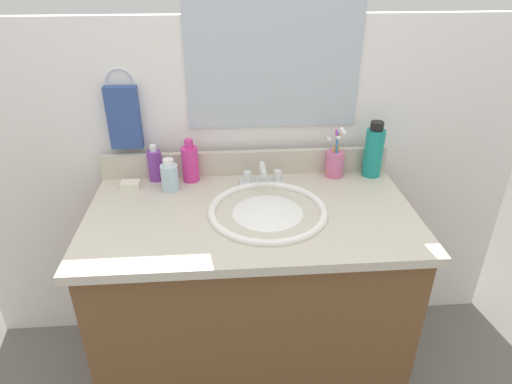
{
  "coord_description": "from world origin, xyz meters",
  "views": [
    {
      "loc": [
        -0.08,
        -1.2,
        1.47
      ],
      "look_at": [
        0.02,
        0.0,
        0.82
      ],
      "focal_mm": 31.05,
      "sensor_mm": 36.0,
      "label": 1
    }
  ],
  "objects_px": {
    "faucet": "(262,177)",
    "bottle_soap_pink": "(190,163)",
    "cup_pink": "(335,162)",
    "soap_bar": "(131,185)",
    "hand_towel": "(124,118)",
    "bottle_mouthwash_teal": "(374,151)",
    "bottle_cream_purple": "(155,165)",
    "bottle_gel_clear": "(170,176)"
  },
  "relations": [
    {
      "from": "bottle_gel_clear",
      "to": "hand_towel",
      "type": "bearing_deg",
      "value": 140.56
    },
    {
      "from": "bottle_gel_clear",
      "to": "soap_bar",
      "type": "xyz_separation_m",
      "value": [
        -0.14,
        0.02,
        -0.04
      ]
    },
    {
      "from": "hand_towel",
      "to": "bottle_gel_clear",
      "type": "distance_m",
      "value": 0.26
    },
    {
      "from": "cup_pink",
      "to": "bottle_soap_pink",
      "type": "bearing_deg",
      "value": 179.64
    },
    {
      "from": "hand_towel",
      "to": "cup_pink",
      "type": "distance_m",
      "value": 0.76
    },
    {
      "from": "bottle_soap_pink",
      "to": "hand_towel",
      "type": "bearing_deg",
      "value": 164.87
    },
    {
      "from": "bottle_gel_clear",
      "to": "bottle_soap_pink",
      "type": "relative_size",
      "value": 0.73
    },
    {
      "from": "bottle_soap_pink",
      "to": "soap_bar",
      "type": "relative_size",
      "value": 2.44
    },
    {
      "from": "hand_towel",
      "to": "cup_pink",
      "type": "xyz_separation_m",
      "value": [
        0.74,
        -0.06,
        -0.17
      ]
    },
    {
      "from": "cup_pink",
      "to": "soap_bar",
      "type": "height_order",
      "value": "cup_pink"
    },
    {
      "from": "bottle_mouthwash_teal",
      "to": "cup_pink",
      "type": "height_order",
      "value": "bottle_mouthwash_teal"
    },
    {
      "from": "bottle_soap_pink",
      "to": "bottle_cream_purple",
      "type": "height_order",
      "value": "bottle_soap_pink"
    },
    {
      "from": "hand_towel",
      "to": "bottle_soap_pink",
      "type": "height_order",
      "value": "hand_towel"
    },
    {
      "from": "bottle_mouthwash_teal",
      "to": "cup_pink",
      "type": "xyz_separation_m",
      "value": [
        -0.14,
        0.0,
        -0.04
      ]
    },
    {
      "from": "bottle_mouthwash_teal",
      "to": "bottle_cream_purple",
      "type": "bearing_deg",
      "value": 178.54
    },
    {
      "from": "hand_towel",
      "to": "bottle_cream_purple",
      "type": "bearing_deg",
      "value": -26.04
    },
    {
      "from": "faucet",
      "to": "bottle_cream_purple",
      "type": "xyz_separation_m",
      "value": [
        -0.38,
        0.07,
        0.03
      ]
    },
    {
      "from": "hand_towel",
      "to": "bottle_gel_clear",
      "type": "relative_size",
      "value": 1.93
    },
    {
      "from": "hand_towel",
      "to": "bottle_soap_pink",
      "type": "bearing_deg",
      "value": -15.13
    },
    {
      "from": "faucet",
      "to": "soap_bar",
      "type": "xyz_separation_m",
      "value": [
        -0.46,
        0.01,
        -0.02
      ]
    },
    {
      "from": "bottle_mouthwash_teal",
      "to": "hand_towel",
      "type": "bearing_deg",
      "value": 175.69
    },
    {
      "from": "faucet",
      "to": "bottle_mouthwash_teal",
      "type": "xyz_separation_m",
      "value": [
        0.41,
        0.05,
        0.07
      ]
    },
    {
      "from": "hand_towel",
      "to": "bottle_mouthwash_teal",
      "type": "xyz_separation_m",
      "value": [
        0.88,
        -0.07,
        -0.13
      ]
    },
    {
      "from": "soap_bar",
      "to": "hand_towel",
      "type": "bearing_deg",
      "value": 96.94
    },
    {
      "from": "bottle_mouthwash_teal",
      "to": "soap_bar",
      "type": "height_order",
      "value": "bottle_mouthwash_teal"
    },
    {
      "from": "hand_towel",
      "to": "faucet",
      "type": "distance_m",
      "value": 0.52
    },
    {
      "from": "hand_towel",
      "to": "bottle_mouthwash_teal",
      "type": "bearing_deg",
      "value": -4.31
    },
    {
      "from": "soap_bar",
      "to": "bottle_cream_purple",
      "type": "bearing_deg",
      "value": 35.95
    },
    {
      "from": "bottle_cream_purple",
      "to": "soap_bar",
      "type": "relative_size",
      "value": 2.09
    },
    {
      "from": "hand_towel",
      "to": "bottle_soap_pink",
      "type": "relative_size",
      "value": 1.41
    },
    {
      "from": "faucet",
      "to": "bottle_soap_pink",
      "type": "relative_size",
      "value": 1.02
    },
    {
      "from": "hand_towel",
      "to": "soap_bar",
      "type": "height_order",
      "value": "hand_towel"
    },
    {
      "from": "faucet",
      "to": "bottle_soap_pink",
      "type": "xyz_separation_m",
      "value": [
        -0.25,
        0.05,
        0.04
      ]
    },
    {
      "from": "bottle_soap_pink",
      "to": "bottle_mouthwash_teal",
      "type": "xyz_separation_m",
      "value": [
        0.66,
        -0.01,
        0.03
      ]
    },
    {
      "from": "bottle_gel_clear",
      "to": "bottle_cream_purple",
      "type": "relative_size",
      "value": 0.85
    },
    {
      "from": "bottle_gel_clear",
      "to": "bottle_mouthwash_teal",
      "type": "relative_size",
      "value": 0.56
    },
    {
      "from": "bottle_soap_pink",
      "to": "cup_pink",
      "type": "relative_size",
      "value": 0.85
    },
    {
      "from": "hand_towel",
      "to": "faucet",
      "type": "height_order",
      "value": "hand_towel"
    },
    {
      "from": "hand_towel",
      "to": "bottle_mouthwash_teal",
      "type": "distance_m",
      "value": 0.89
    },
    {
      "from": "bottle_cream_purple",
      "to": "soap_bar",
      "type": "distance_m",
      "value": 0.11
    },
    {
      "from": "bottle_cream_purple",
      "to": "soap_bar",
      "type": "height_order",
      "value": "bottle_cream_purple"
    },
    {
      "from": "bottle_mouthwash_teal",
      "to": "bottle_cream_purple",
      "type": "height_order",
      "value": "bottle_mouthwash_teal"
    }
  ]
}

